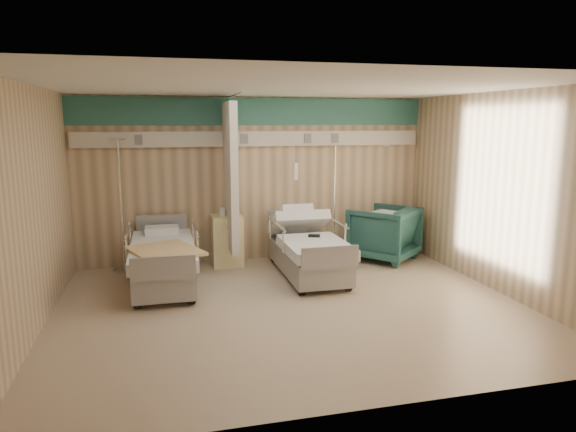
{
  "coord_description": "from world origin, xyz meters",
  "views": [
    {
      "loc": [
        -1.58,
        -6.16,
        2.37
      ],
      "look_at": [
        0.1,
        0.6,
        1.1
      ],
      "focal_mm": 32.0,
      "sensor_mm": 36.0,
      "label": 1
    }
  ],
  "objects": [
    {
      "name": "ground",
      "position": [
        0.0,
        0.0,
        0.0
      ],
      "size": [
        6.0,
        5.0,
        0.0
      ],
      "primitive_type": "cube",
      "color": "tan",
      "rests_on": "ground"
    },
    {
      "name": "room_walls",
      "position": [
        -0.03,
        0.25,
        1.86
      ],
      "size": [
        6.04,
        5.04,
        2.82
      ],
      "color": "tan",
      "rests_on": "ground"
    },
    {
      "name": "bed_right",
      "position": [
        0.6,
        1.3,
        0.32
      ],
      "size": [
        1.0,
        2.16,
        0.63
      ],
      "primitive_type": null,
      "color": "silver",
      "rests_on": "ground"
    },
    {
      "name": "bed_left",
      "position": [
        -1.6,
        1.3,
        0.32
      ],
      "size": [
        1.0,
        2.16,
        0.63
      ],
      "primitive_type": null,
      "color": "silver",
      "rests_on": "ground"
    },
    {
      "name": "bedside_cabinet",
      "position": [
        -0.55,
        2.2,
        0.42
      ],
      "size": [
        0.5,
        0.48,
        0.85
      ],
      "primitive_type": "cube",
      "color": "#F0DD96",
      "rests_on": "ground"
    },
    {
      "name": "visitor_armchair",
      "position": [
        2.15,
        1.9,
        0.47
      ],
      "size": [
        1.44,
        1.44,
        0.94
      ],
      "primitive_type": "imported",
      "rotation": [
        0.0,
        0.0,
        3.85
      ],
      "color": "#1B4541",
      "rests_on": "ground"
    },
    {
      "name": "waffle_blanket",
      "position": [
        2.18,
        1.91,
        0.98
      ],
      "size": [
        0.77,
        0.76,
        0.07
      ],
      "primitive_type": "cube",
      "rotation": [
        0.0,
        0.0,
        3.77
      ],
      "color": "white",
      "rests_on": "visitor_armchair"
    },
    {
      "name": "iv_stand_right",
      "position": [
        1.33,
        2.19,
        0.41
      ],
      "size": [
        0.36,
        0.36,
        1.99
      ],
      "rotation": [
        0.0,
        0.0,
        -0.18
      ],
      "color": "silver",
      "rests_on": "ground"
    },
    {
      "name": "iv_stand_left",
      "position": [
        -2.21,
        2.28,
        0.44
      ],
      "size": [
        0.38,
        0.38,
        2.13
      ],
      "rotation": [
        0.0,
        0.0,
        -0.42
      ],
      "color": "silver",
      "rests_on": "ground"
    },
    {
      "name": "call_remote",
      "position": [
        0.68,
        1.24,
        0.65
      ],
      "size": [
        0.2,
        0.14,
        0.04
      ],
      "primitive_type": "cube",
      "rotation": [
        0.0,
        0.0,
        -0.34
      ],
      "color": "black",
      "rests_on": "bed_right"
    },
    {
      "name": "tan_blanket",
      "position": [
        -1.57,
        0.84,
        0.65
      ],
      "size": [
        1.13,
        1.25,
        0.04
      ],
      "primitive_type": "cube",
      "rotation": [
        0.0,
        0.0,
        0.38
      ],
      "color": "tan",
      "rests_on": "bed_left"
    },
    {
      "name": "toiletry_bag",
      "position": [
        -0.54,
        2.21,
        0.9
      ],
      "size": [
        0.22,
        0.17,
        0.11
      ],
      "primitive_type": "cube",
      "rotation": [
        0.0,
        0.0,
        -0.26
      ],
      "color": "black",
      "rests_on": "bedside_cabinet"
    },
    {
      "name": "white_cup",
      "position": [
        -0.61,
        2.17,
        0.92
      ],
      "size": [
        0.11,
        0.11,
        0.14
      ],
      "primitive_type": "cylinder",
      "rotation": [
        0.0,
        0.0,
        -0.18
      ],
      "color": "white",
      "rests_on": "bedside_cabinet"
    }
  ]
}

